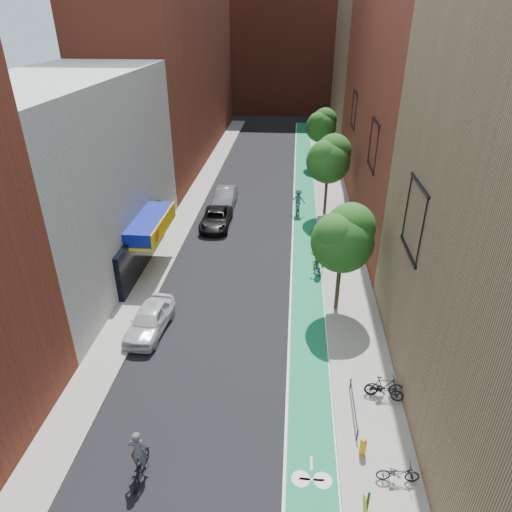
% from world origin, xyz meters
% --- Properties ---
extents(ground, '(160.00, 160.00, 0.00)m').
position_xyz_m(ground, '(0.00, 0.00, 0.00)').
color(ground, black).
rests_on(ground, ground).
extents(bike_lane, '(2.00, 68.00, 0.01)m').
position_xyz_m(bike_lane, '(4.00, 26.00, 0.01)').
color(bike_lane, '#14754C').
rests_on(bike_lane, ground).
extents(sidewalk_left, '(2.00, 68.00, 0.15)m').
position_xyz_m(sidewalk_left, '(-6.00, 26.00, 0.07)').
color(sidewalk_left, gray).
rests_on(sidewalk_left, ground).
extents(sidewalk_right, '(3.00, 68.00, 0.15)m').
position_xyz_m(sidewalk_right, '(6.50, 26.00, 0.07)').
color(sidewalk_right, gray).
rests_on(sidewalk_right, ground).
extents(building_left_white, '(8.00, 20.00, 12.00)m').
position_xyz_m(building_left_white, '(-11.00, 14.00, 6.00)').
color(building_left_white, silver).
rests_on(building_left_white, ground).
extents(building_left_far_red, '(8.00, 36.00, 22.00)m').
position_xyz_m(building_left_far_red, '(-11.00, 42.00, 11.00)').
color(building_left_far_red, maroon).
rests_on(building_left_far_red, ground).
extents(building_right_mid_red, '(8.00, 28.00, 22.00)m').
position_xyz_m(building_right_mid_red, '(12.00, 26.00, 11.00)').
color(building_right_mid_red, maroon).
rests_on(building_right_mid_red, ground).
extents(building_right_far_tan, '(8.00, 20.00, 18.00)m').
position_xyz_m(building_right_far_tan, '(12.00, 50.00, 9.00)').
color(building_right_far_tan, '#8C6B4C').
rests_on(building_right_far_tan, ground).
extents(building_far_closure, '(30.00, 14.00, 20.00)m').
position_xyz_m(building_far_closure, '(0.00, 72.00, 10.00)').
color(building_far_closure, maroon).
rests_on(building_far_closure, ground).
extents(tree_near, '(3.40, 3.36, 6.42)m').
position_xyz_m(tree_near, '(5.65, 10.02, 4.66)').
color(tree_near, '#332619').
rests_on(tree_near, ground).
extents(tree_mid, '(3.55, 3.53, 6.74)m').
position_xyz_m(tree_mid, '(5.65, 24.02, 4.89)').
color(tree_mid, '#332619').
rests_on(tree_mid, ground).
extents(tree_far, '(3.30, 3.25, 6.21)m').
position_xyz_m(tree_far, '(5.65, 38.02, 4.50)').
color(tree_far, '#332619').
rests_on(tree_far, ground).
extents(parked_car_white, '(2.07, 4.42, 1.46)m').
position_xyz_m(parked_car_white, '(-4.42, 7.18, 0.73)').
color(parked_car_white, silver).
rests_on(parked_car_white, ground).
extents(parked_car_black, '(2.30, 4.87, 1.34)m').
position_xyz_m(parked_car_black, '(-3.11, 20.85, 0.67)').
color(parked_car_black, black).
rests_on(parked_car_black, ground).
extents(parked_car_silver, '(1.66, 4.74, 1.56)m').
position_xyz_m(parked_car_silver, '(-3.00, 25.31, 0.78)').
color(parked_car_silver, gray).
rests_on(parked_car_silver, ground).
extents(cyclist_lead, '(0.66, 1.85, 2.15)m').
position_xyz_m(cyclist_lead, '(-2.28, -1.33, 0.72)').
color(cyclist_lead, black).
rests_on(cyclist_lead, ground).
extents(cyclist_lane_near, '(1.06, 1.62, 2.21)m').
position_xyz_m(cyclist_lane_near, '(4.64, 14.26, 1.00)').
color(cyclist_lane_near, black).
rests_on(cyclist_lane_near, ground).
extents(cyclist_lane_mid, '(0.99, 1.80, 1.93)m').
position_xyz_m(cyclist_lane_mid, '(4.70, 17.89, 0.71)').
color(cyclist_lane_mid, black).
rests_on(cyclist_lane_mid, ground).
extents(cyclist_lane_far, '(1.30, 1.54, 2.20)m').
position_xyz_m(cyclist_lane_far, '(3.36, 23.96, 1.05)').
color(cyclist_lane_far, black).
rests_on(cyclist_lane_far, ground).
extents(parked_bike_near, '(1.80, 0.97, 0.90)m').
position_xyz_m(parked_bike_near, '(7.20, 3.18, 0.60)').
color(parked_bike_near, black).
rests_on(parked_bike_near, sidewalk_right).
extents(parked_bike_mid, '(1.71, 0.50, 1.03)m').
position_xyz_m(parked_bike_mid, '(7.22, 3.36, 0.66)').
color(parked_bike_mid, black).
rests_on(parked_bike_mid, sidewalk_right).
extents(parked_bike_far, '(1.55, 0.57, 0.81)m').
position_xyz_m(parked_bike_far, '(7.05, -0.86, 0.56)').
color(parked_bike_far, black).
rests_on(parked_bike_far, sidewalk_right).
extents(fire_hydrant, '(0.27, 0.27, 0.78)m').
position_xyz_m(fire_hydrant, '(5.94, 0.19, 0.57)').
color(fire_hydrant, orange).
rests_on(fire_hydrant, sidewalk_right).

